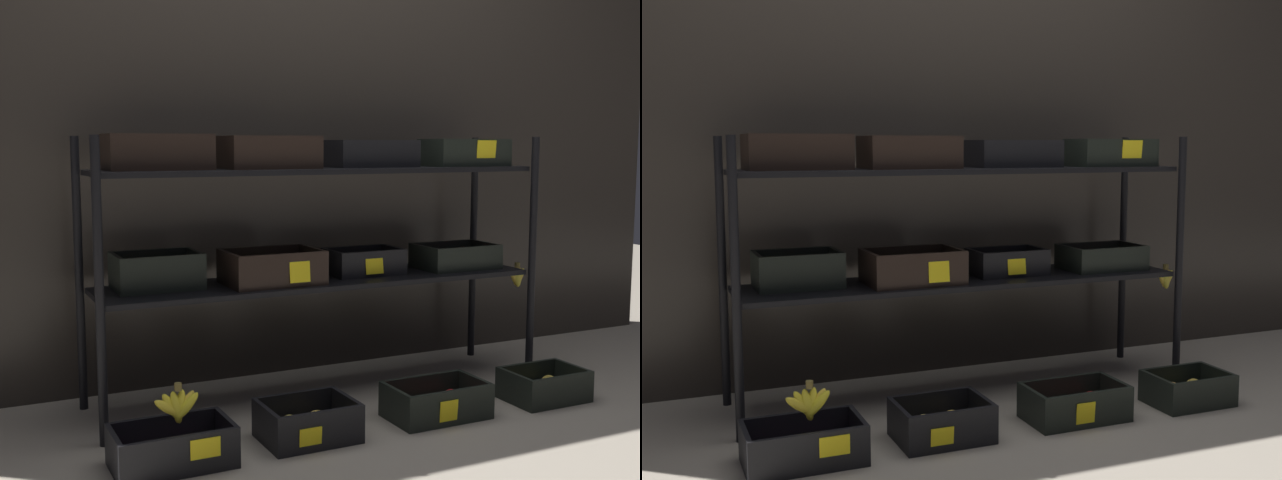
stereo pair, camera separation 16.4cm
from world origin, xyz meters
TOP-DOWN VIEW (x-y plane):
  - ground_plane at (0.00, 0.00)m, footprint 10.00×10.00m
  - storefront_wall at (0.00, 0.41)m, footprint 4.22×0.12m
  - display_rack at (-0.01, 0.00)m, footprint 1.93×0.45m
  - crate_ground_plum at (-0.75, -0.48)m, footprint 0.38×0.23m
  - crate_ground_apple_gold at (-0.27, -0.46)m, footprint 0.32×0.25m
  - crate_ground_apple_red at (0.26, -0.46)m, footprint 0.37×0.23m
  - crate_ground_right_apple_gold at (0.77, -0.47)m, footprint 0.31×0.22m
  - banana_bunch_loose at (-0.73, -0.48)m, footprint 0.16×0.04m

SIDE VIEW (x-z plane):
  - ground_plane at x=0.00m, z-range 0.00..0.00m
  - crate_ground_plum at x=-0.75m, z-range -0.02..0.12m
  - crate_ground_right_apple_gold at x=0.77m, z-range -0.01..0.11m
  - crate_ground_apple_red at x=0.26m, z-range -0.02..0.12m
  - crate_ground_apple_gold at x=-0.27m, z-range -0.02..0.12m
  - banana_bunch_loose at x=-0.73m, z-range 0.12..0.26m
  - display_rack at x=-0.01m, z-range 0.19..1.24m
  - storefront_wall at x=0.00m, z-range 0.00..1.94m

